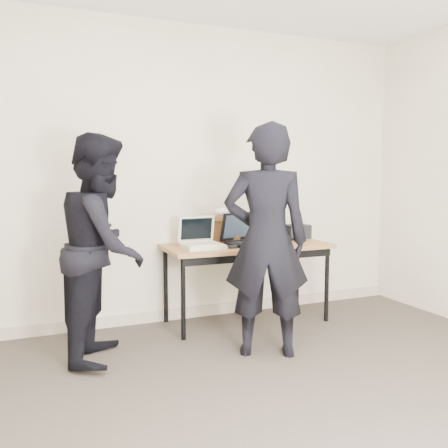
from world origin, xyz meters
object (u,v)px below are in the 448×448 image
laptop_center (246,237)px  person_typist (266,241)px  person_observer (103,247)px  laptop_right (278,233)px  leather_satchel (219,229)px  equipment_box (296,231)px  laptop_beige (201,242)px  desk (247,251)px

laptop_center → person_typist: person_typist is taller
person_observer → laptop_center: bearing=-53.4°
laptop_right → person_typist: 1.18m
leather_satchel → laptop_center: bearing=-44.7°
laptop_right → person_observer: 1.86m
leather_satchel → equipment_box: size_ratio=1.64×
laptop_beige → leather_satchel: (0.28, 0.26, 0.07)m
desk → laptop_right: laptop_right is taller
laptop_right → equipment_box: (0.20, -0.01, 0.01)m
laptop_beige → person_typist: bearing=-72.9°
laptop_center → person_typist: (-0.21, -0.79, 0.08)m
leather_satchel → person_typist: (-0.04, -1.00, 0.02)m
laptop_beige → equipment_box: size_ratio=1.44×
laptop_center → equipment_box: bearing=6.2°
desk → leather_satchel: leather_satchel is taller
desk → laptop_beige: laptop_beige is taller
person_typist → person_observer: bearing=3.9°
leather_satchel → desk: bearing=-44.1°
desk → laptop_right: 0.49m
desk → laptop_beige: bearing=-175.6°
person_observer → laptop_beige: bearing=-48.4°
laptop_right → laptop_center: bearing=-179.7°
leather_satchel → equipment_box: bearing=5.1°
laptop_center → equipment_box: laptop_center is taller
laptop_right → leather_satchel: leather_satchel is taller
laptop_beige → laptop_right: (0.89, 0.23, 0.00)m
laptop_beige → equipment_box: (1.09, 0.22, 0.01)m
equipment_box → person_typist: (-0.85, -0.97, 0.08)m
leather_satchel → person_observer: bearing=-145.6°
laptop_center → leather_satchel: bearing=118.0°
equipment_box → desk: bearing=-163.1°
laptop_beige → person_observer: size_ratio=0.20×
desk → leather_satchel: 0.34m
laptop_right → person_observer: bearing=174.2°
laptop_beige → laptop_right: laptop_beige is taller
person_typist → person_observer: 1.20m
laptop_beige → person_observer: (-0.89, -0.33, 0.05)m
desk → leather_satchel: (-0.18, 0.23, 0.19)m
desk → laptop_beige: size_ratio=4.52×
equipment_box → person_observer: size_ratio=0.14×
laptop_center → desk: bearing=-50.0°
desk → person_observer: 1.41m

